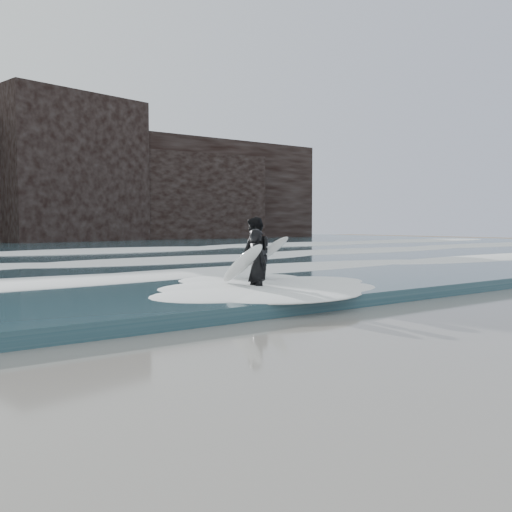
# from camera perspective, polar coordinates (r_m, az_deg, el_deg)

# --- Properties ---
(ground) EXTENTS (120.00, 120.00, 0.00)m
(ground) POSITION_cam_1_polar(r_m,az_deg,el_deg) (8.96, 15.80, -8.46)
(ground) COLOR olive
(ground) RESTS_ON ground
(foam_near) EXTENTS (60.00, 3.20, 0.20)m
(foam_near) POSITION_cam_1_polar(r_m,az_deg,el_deg) (16.03, -10.43, -1.78)
(foam_near) COLOR white
(foam_near) RESTS_ON sea
(foam_mid) EXTENTS (60.00, 4.00, 0.24)m
(foam_mid) POSITION_cam_1_polar(r_m,az_deg,el_deg) (22.52, -18.20, -0.38)
(foam_mid) COLOR white
(foam_mid) RESTS_ON sea
(foam_far) EXTENTS (60.00, 4.80, 0.30)m
(foam_far) POSITION_cam_1_polar(r_m,az_deg,el_deg) (31.19, -23.32, 0.55)
(foam_far) COLOR white
(foam_far) RESTS_ON sea
(surfer_left) EXTENTS (0.92, 1.70, 1.67)m
(surfer_left) POSITION_cam_1_polar(r_m,az_deg,el_deg) (13.28, -0.16, -0.86)
(surfer_left) COLOR black
(surfer_left) RESTS_ON ground
(surfer_right) EXTENTS (1.19, 1.74, 1.97)m
(surfer_right) POSITION_cam_1_polar(r_m,az_deg,el_deg) (14.67, -0.03, 0.11)
(surfer_right) COLOR black
(surfer_right) RESTS_ON ground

